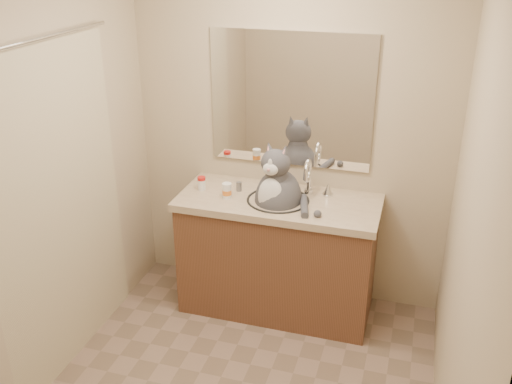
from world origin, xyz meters
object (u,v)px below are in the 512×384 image
at_px(pill_bottle_redcap, 202,183).
at_px(pill_bottle_orange, 227,191).
at_px(cat, 278,195).
at_px(grey_canister, 239,186).

height_order(pill_bottle_redcap, pill_bottle_orange, pill_bottle_orange).
bearing_deg(pill_bottle_redcap, cat, -2.80).
height_order(cat, grey_canister, cat).
relative_size(pill_bottle_redcap, pill_bottle_orange, 0.89).
bearing_deg(cat, grey_canister, 175.38).
distance_m(pill_bottle_redcap, pill_bottle_orange, 0.23).
xyz_separation_m(pill_bottle_redcap, pill_bottle_orange, (0.21, -0.08, 0.00)).
relative_size(pill_bottle_redcap, grey_canister, 1.51).
bearing_deg(pill_bottle_redcap, grey_canister, 12.89).
distance_m(cat, grey_canister, 0.31).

